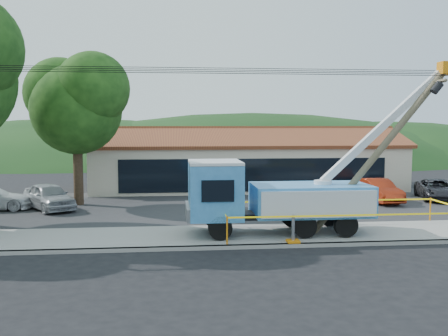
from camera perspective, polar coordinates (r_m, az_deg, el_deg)
ground at (r=17.58m, az=-0.87°, el=-10.98°), size 120.00×120.00×0.00m
curb at (r=19.58m, az=-1.42°, el=-9.07°), size 60.00×0.25×0.15m
sidewalk at (r=21.43m, az=-1.82°, el=-7.83°), size 60.00×4.00×0.15m
parking_lot at (r=29.27m, az=-2.94°, el=-4.38°), size 60.00×12.00×0.10m
strip_mall at (r=37.33m, az=2.55°, el=0.52°), size 22.50×8.53×4.67m
tree_lot at (r=30.36m, az=-16.52°, el=7.43°), size 6.30×5.60×8.94m
hill_west at (r=73.25m, az=-16.53°, el=1.10°), size 78.40×56.00×28.00m
hill_center at (r=72.90m, az=3.17°, el=1.28°), size 89.60×64.00×32.00m
hill_east at (r=78.57m, az=17.73°, el=1.33°), size 72.80×52.00×26.00m
utility_truck at (r=21.61m, az=5.67°, el=-3.09°), size 11.62×4.22×7.37m
leaning_pole at (r=22.75m, az=18.08°, el=2.84°), size 6.06×1.69×7.30m
caution_tape at (r=22.48m, az=13.11°, el=-5.05°), size 10.42×3.83×1.11m
car_silver at (r=29.46m, az=-19.33°, el=-4.70°), size 3.87×4.56×1.47m
car_red at (r=32.00m, az=17.14°, el=-3.87°), size 1.78×4.33×1.39m
car_dark at (r=34.21m, az=23.16°, el=-3.49°), size 3.29×4.97×1.27m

